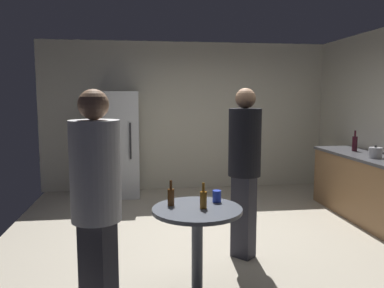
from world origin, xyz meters
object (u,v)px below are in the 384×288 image
at_px(beer_bottle_amber, 203,199).
at_px(plastic_cup_blue, 217,196).
at_px(foreground_table, 197,219).
at_px(person_in_black_shirt, 245,159).
at_px(refrigerator, 119,144).
at_px(wine_bottle_on_counter, 355,143).
at_px(person_in_white_shirt, 96,196).
at_px(kettle, 376,153).
at_px(beer_bottle_brown, 171,196).

xyz_separation_m(beer_bottle_amber, plastic_cup_blue, (0.16, 0.19, -0.03)).
distance_m(foreground_table, person_in_black_shirt, 0.94).
relative_size(refrigerator, plastic_cup_blue, 16.36).
height_order(wine_bottle_on_counter, person_in_white_shirt, person_in_white_shirt).
relative_size(kettle, beer_bottle_amber, 1.06).
bearing_deg(person_in_white_shirt, beer_bottle_brown, -3.35).
height_order(refrigerator, foreground_table, refrigerator).
xyz_separation_m(kettle, person_in_white_shirt, (-3.41, -2.08, 0.06)).
xyz_separation_m(kettle, plastic_cup_blue, (-2.41, -1.27, -0.18)).
distance_m(wine_bottle_on_counter, foreground_table, 3.44).
relative_size(beer_bottle_brown, person_in_white_shirt, 0.13).
relative_size(foreground_table, plastic_cup_blue, 7.27).
height_order(refrigerator, person_in_black_shirt, same).
distance_m(kettle, beer_bottle_brown, 3.14).
bearing_deg(refrigerator, beer_bottle_amber, -75.21).
bearing_deg(foreground_table, refrigerator, 104.07).
xyz_separation_m(foreground_table, beer_bottle_brown, (-0.22, 0.11, 0.19)).
xyz_separation_m(kettle, beer_bottle_amber, (-2.57, -1.46, -0.15)).
relative_size(person_in_black_shirt, person_in_white_shirt, 1.02).
relative_size(refrigerator, wine_bottle_on_counter, 5.81).
distance_m(plastic_cup_blue, person_in_black_shirt, 0.64).
xyz_separation_m(beer_bottle_brown, plastic_cup_blue, (0.43, 0.05, -0.03)).
xyz_separation_m(refrigerator, beer_bottle_amber, (0.91, -3.45, -0.08)).
distance_m(kettle, plastic_cup_blue, 2.73).
distance_m(foreground_table, person_in_white_shirt, 1.10).
xyz_separation_m(wine_bottle_on_counter, person_in_white_shirt, (-3.50, -2.74, 0.02)).
height_order(wine_bottle_on_counter, person_in_black_shirt, person_in_black_shirt).
distance_m(refrigerator, person_in_black_shirt, 3.18).
relative_size(refrigerator, kettle, 7.38).
xyz_separation_m(wine_bottle_on_counter, beer_bottle_brown, (-2.92, -1.98, -0.20)).
distance_m(beer_bottle_brown, plastic_cup_blue, 0.44).
height_order(foreground_table, beer_bottle_brown, beer_bottle_brown).
xyz_separation_m(person_in_black_shirt, person_in_white_shirt, (-1.38, -1.25, -0.02)).
xyz_separation_m(plastic_cup_blue, person_in_white_shirt, (-1.00, -0.81, 0.25)).
distance_m(foreground_table, beer_bottle_brown, 0.31).
bearing_deg(kettle, person_in_black_shirt, -157.55).
bearing_deg(wine_bottle_on_counter, beer_bottle_amber, -141.45).
distance_m(plastic_cup_blue, person_in_white_shirt, 1.32).
relative_size(beer_bottle_amber, plastic_cup_blue, 2.09).
xyz_separation_m(kettle, beer_bottle_brown, (-2.84, -1.32, -0.15)).
bearing_deg(person_in_black_shirt, foreground_table, 3.17).
bearing_deg(refrigerator, foreground_table, -75.93).
relative_size(refrigerator, foreground_table, 2.25).
relative_size(plastic_cup_blue, person_in_black_shirt, 0.06).
relative_size(kettle, foreground_table, 0.30).
bearing_deg(person_in_black_shirt, kettle, 160.14).
bearing_deg(plastic_cup_blue, person_in_white_shirt, -140.94).
bearing_deg(foreground_table, beer_bottle_brown, 152.86).
xyz_separation_m(wine_bottle_on_counter, beer_bottle_amber, (-2.65, -2.11, -0.20)).
distance_m(beer_bottle_amber, person_in_white_shirt, 1.07).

